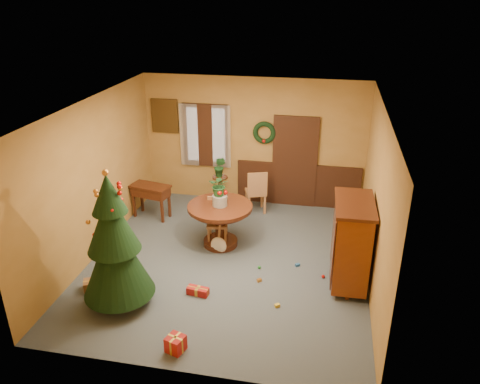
% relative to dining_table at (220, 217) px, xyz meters
% --- Properties ---
extents(room_envelope, '(5.50, 5.50, 5.50)m').
position_rel_dining_table_xyz_m(room_envelope, '(0.48, 2.12, 0.52)').
color(room_envelope, '#343D4C').
rests_on(room_envelope, ground).
extents(dining_table, '(1.24, 1.24, 0.86)m').
position_rel_dining_table_xyz_m(dining_table, '(0.00, 0.00, 0.00)').
color(dining_table, black).
rests_on(dining_table, floor).
extents(urn, '(0.28, 0.28, 0.21)m').
position_rel_dining_table_xyz_m(urn, '(0.00, 0.00, 0.36)').
color(urn, slate).
rests_on(urn, dining_table).
extents(centerpiece_plant, '(0.37, 0.32, 0.41)m').
position_rel_dining_table_xyz_m(centerpiece_plant, '(0.00, 0.00, 0.67)').
color(centerpiece_plant, '#1E4C23').
rests_on(centerpiece_plant, urn).
extents(chair_near, '(0.46, 0.46, 0.92)m').
position_rel_dining_table_xyz_m(chair_near, '(-0.08, 0.14, -0.11)').
color(chair_near, '#A36841').
rests_on(chair_near, floor).
extents(chair_far, '(0.55, 0.55, 1.00)m').
position_rel_dining_table_xyz_m(chair_far, '(0.46, 1.54, -0.06)').
color(chair_far, '#A36841').
rests_on(chair_far, floor).
extents(guitar, '(0.37, 0.51, 0.72)m').
position_rel_dining_table_xyz_m(guitar, '(0.03, -0.29, -0.23)').
color(guitar, beige).
rests_on(guitar, floor).
extents(plant_stand, '(0.33, 0.33, 0.86)m').
position_rel_dining_table_xyz_m(plant_stand, '(-0.33, 1.40, -0.06)').
color(plant_stand, black).
rests_on(plant_stand, floor).
extents(stand_plant, '(0.30, 0.27, 0.47)m').
position_rel_dining_table_xyz_m(stand_plant, '(-0.33, 1.40, 0.50)').
color(stand_plant, '#19471E').
rests_on(stand_plant, plant_stand).
extents(christmas_tree, '(1.12, 1.12, 2.30)m').
position_rel_dining_table_xyz_m(christmas_tree, '(-1.15, -2.09, 0.49)').
color(christmas_tree, '#382111').
rests_on(christmas_tree, floor).
extents(writing_desk, '(0.91, 0.58, 0.75)m').
position_rel_dining_table_xyz_m(writing_desk, '(-1.76, 0.90, -0.04)').
color(writing_desk, black).
rests_on(writing_desk, floor).
extents(sideboard, '(0.65, 1.20, 1.52)m').
position_rel_dining_table_xyz_m(sideboard, '(2.43, -0.83, 0.22)').
color(sideboard, '#5A220A').
rests_on(sideboard, floor).
extents(gift_a, '(0.38, 0.34, 0.17)m').
position_rel_dining_table_xyz_m(gift_a, '(-1.76, -1.84, -0.52)').
color(gift_a, brown).
rests_on(gift_a, floor).
extents(gift_b, '(0.29, 0.29, 0.24)m').
position_rel_dining_table_xyz_m(gift_b, '(0.05, -2.96, -0.48)').
color(gift_b, '#A01815').
rests_on(gift_b, floor).
extents(gift_c, '(0.33, 0.32, 0.15)m').
position_rel_dining_table_xyz_m(gift_c, '(-1.41, -2.07, -0.53)').
color(gift_c, brown).
rests_on(gift_c, floor).
extents(gift_d, '(0.38, 0.20, 0.13)m').
position_rel_dining_table_xyz_m(gift_d, '(0.00, -1.65, -0.54)').
color(gift_d, '#A01815').
rests_on(gift_d, floor).
extents(toy_a, '(0.09, 0.09, 0.05)m').
position_rel_dining_table_xyz_m(toy_a, '(1.55, -0.49, -0.57)').
color(toy_a, '#225895').
rests_on(toy_a, floor).
extents(toy_b, '(0.06, 0.06, 0.06)m').
position_rel_dining_table_xyz_m(toy_b, '(0.88, -0.71, -0.57)').
color(toy_b, '#25892F').
rests_on(toy_b, floor).
extents(toy_c, '(0.09, 0.09, 0.05)m').
position_rel_dining_table_xyz_m(toy_c, '(1.33, -1.73, -0.57)').
color(toy_c, gold).
rests_on(toy_c, floor).
extents(toy_d, '(0.06, 0.06, 0.06)m').
position_rel_dining_table_xyz_m(toy_d, '(2.02, -0.77, -0.57)').
color(toy_d, red).
rests_on(toy_d, floor).
extents(toy_e, '(0.09, 0.09, 0.05)m').
position_rel_dining_table_xyz_m(toy_e, '(0.94, -1.10, -0.57)').
color(toy_e, orange).
rests_on(toy_e, floor).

